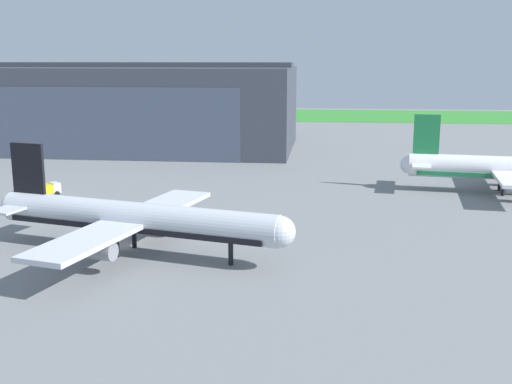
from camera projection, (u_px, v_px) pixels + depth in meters
The scene contains 6 objects.
ground_plane at pixel (123, 245), 76.65m from camera, with size 440.00×440.00×0.00m, color slate.
grass_field_strip at pixel (266, 115), 254.77m from camera, with size 440.00×56.00×0.08m, color #348B31.
maintenance_hangar at pixel (126, 107), 158.97m from camera, with size 84.77×41.92×21.59m.
airliner_near_right at pixel (135, 219), 72.65m from camera, with size 37.57×33.48×12.40m.
airliner_far_right at pixel (512, 169), 105.18m from camera, with size 36.86×29.51×13.15m.
pushback_tractor at pixel (47, 189), 104.10m from camera, with size 4.26×4.43×2.10m.
Camera 1 is at (24.49, -71.28, 22.49)m, focal length 43.76 mm.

